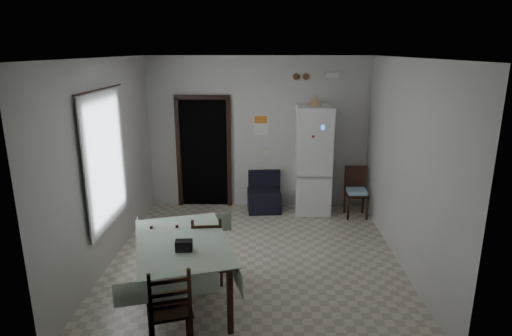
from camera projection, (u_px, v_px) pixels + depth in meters
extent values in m
plane|color=#C3B49F|center=(255.00, 257.00, 6.40)|extent=(4.50, 4.50, 0.00)
cube|color=black|center=(206.00, 151.00, 8.52)|extent=(0.90, 0.45, 2.10)
cube|color=black|center=(179.00, 154.00, 8.29)|extent=(0.08, 0.10, 2.18)
cube|color=black|center=(229.00, 154.00, 8.27)|extent=(0.08, 0.10, 2.18)
cube|color=black|center=(202.00, 97.00, 7.99)|extent=(1.06, 0.10, 0.08)
cube|color=silver|center=(98.00, 160.00, 5.84)|extent=(0.10, 1.20, 1.60)
cube|color=beige|center=(106.00, 160.00, 5.84)|extent=(0.02, 1.45, 1.85)
cylinder|color=black|center=(100.00, 89.00, 5.58)|extent=(0.02, 1.60, 0.02)
cube|color=white|center=(261.00, 125.00, 8.12)|extent=(0.28, 0.02, 0.40)
cube|color=orange|center=(261.00, 120.00, 8.09)|extent=(0.24, 0.01, 0.14)
cube|color=beige|center=(266.00, 151.00, 8.26)|extent=(0.08, 0.02, 0.12)
cylinder|color=brown|center=(296.00, 77.00, 7.86)|extent=(0.12, 0.03, 0.12)
cylinder|color=brown|center=(306.00, 77.00, 7.86)|extent=(0.12, 0.03, 0.12)
cube|color=white|center=(332.00, 75.00, 7.82)|extent=(0.25, 0.07, 0.09)
cone|color=tan|center=(315.00, 101.00, 7.62)|extent=(0.26, 0.26, 0.20)
cube|color=black|center=(184.00, 246.00, 4.77)|extent=(0.20, 0.13, 0.12)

